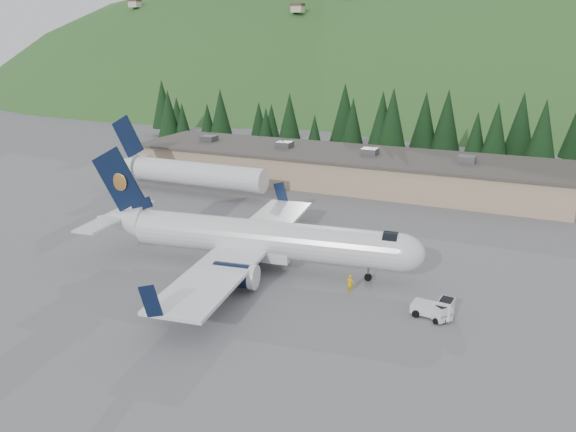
{
  "coord_description": "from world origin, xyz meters",
  "views": [
    {
      "loc": [
        24.33,
        -48.27,
        22.83
      ],
      "look_at": [
        0.0,
        6.0,
        4.0
      ],
      "focal_mm": 35.0,
      "sensor_mm": 36.0,
      "label": 1
    }
  ],
  "objects_px": {
    "second_airliner": "(183,172)",
    "baggage_tug_a": "(436,308)",
    "airliner": "(254,239)",
    "terminal_building": "(340,167)",
    "ramp_worker": "(350,284)",
    "baggage_tug_b": "(437,312)"
  },
  "relations": [
    {
      "from": "airliner",
      "to": "baggage_tug_a",
      "type": "distance_m",
      "value": 19.66
    },
    {
      "from": "baggage_tug_b",
      "to": "ramp_worker",
      "type": "xyz_separation_m",
      "value": [
        -8.47,
        2.0,
        0.19
      ]
    },
    {
      "from": "baggage_tug_a",
      "to": "baggage_tug_b",
      "type": "distance_m",
      "value": 0.36
    },
    {
      "from": "baggage_tug_a",
      "to": "second_airliner",
      "type": "bearing_deg",
      "value": 154.89
    },
    {
      "from": "airliner",
      "to": "terminal_building",
      "type": "height_order",
      "value": "airliner"
    },
    {
      "from": "second_airliner",
      "to": "terminal_building",
      "type": "bearing_deg",
      "value": 38.78
    },
    {
      "from": "airliner",
      "to": "baggage_tug_b",
      "type": "xyz_separation_m",
      "value": [
        19.4,
        -3.68,
        -2.5
      ]
    },
    {
      "from": "airliner",
      "to": "ramp_worker",
      "type": "distance_m",
      "value": 11.29
    },
    {
      "from": "airliner",
      "to": "terminal_building",
      "type": "distance_m",
      "value": 38.35
    },
    {
      "from": "second_airliner",
      "to": "baggage_tug_a",
      "type": "height_order",
      "value": "second_airliner"
    },
    {
      "from": "ramp_worker",
      "to": "second_airliner",
      "type": "bearing_deg",
      "value": -44.09
    },
    {
      "from": "airliner",
      "to": "baggage_tug_a",
      "type": "height_order",
      "value": "airliner"
    },
    {
      "from": "airliner",
      "to": "second_airliner",
      "type": "bearing_deg",
      "value": 129.7
    },
    {
      "from": "second_airliner",
      "to": "ramp_worker",
      "type": "bearing_deg",
      "value": -34.39
    },
    {
      "from": "baggage_tug_b",
      "to": "terminal_building",
      "type": "distance_m",
      "value": 47.94
    },
    {
      "from": "second_airliner",
      "to": "terminal_building",
      "type": "relative_size",
      "value": 0.39
    },
    {
      "from": "baggage_tug_a",
      "to": "terminal_building",
      "type": "relative_size",
      "value": 0.05
    },
    {
      "from": "baggage_tug_a",
      "to": "ramp_worker",
      "type": "height_order",
      "value": "baggage_tug_a"
    },
    {
      "from": "second_airliner",
      "to": "terminal_building",
      "type": "distance_m",
      "value": 25.55
    },
    {
      "from": "second_airliner",
      "to": "baggage_tug_a",
      "type": "xyz_separation_m",
      "value": [
        43.1,
        -25.53,
        -2.51
      ]
    },
    {
      "from": "second_airliner",
      "to": "baggage_tug_b",
      "type": "relative_size",
      "value": 8.85
    },
    {
      "from": "baggage_tug_b",
      "to": "ramp_worker",
      "type": "relative_size",
      "value": 1.78
    }
  ]
}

